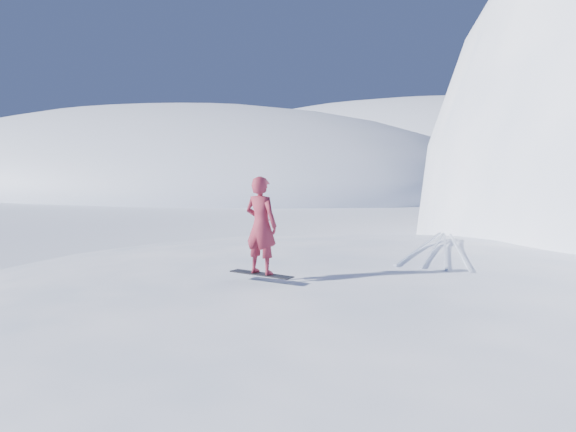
% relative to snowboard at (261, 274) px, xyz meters
% --- Properties ---
extents(ground, '(400.00, 400.00, 0.00)m').
position_rel_snowboard_xyz_m(ground, '(3.20, 0.70, -2.41)').
color(ground, white).
rests_on(ground, ground).
extents(near_ridge, '(36.00, 28.00, 4.80)m').
position_rel_snowboard_xyz_m(near_ridge, '(4.20, 3.70, -2.41)').
color(near_ridge, white).
rests_on(near_ridge, ground).
extents(far_ridge_a, '(120.00, 70.00, 28.00)m').
position_rel_snowboard_xyz_m(far_ridge_a, '(-66.80, 60.70, -2.41)').
color(far_ridge_a, white).
rests_on(far_ridge_a, ground).
extents(far_ridge_c, '(140.00, 90.00, 36.00)m').
position_rel_snowboard_xyz_m(far_ridge_c, '(-36.80, 110.70, -2.41)').
color(far_ridge_c, white).
rests_on(far_ridge_c, ground).
extents(wind_bumps, '(16.00, 14.40, 1.00)m').
position_rel_snowboard_xyz_m(wind_bumps, '(2.64, 2.82, -2.41)').
color(wind_bumps, white).
rests_on(wind_bumps, ground).
extents(snowboard, '(1.42, 0.29, 0.02)m').
position_rel_snowboard_xyz_m(snowboard, '(0.00, 0.00, 0.00)').
color(snowboard, black).
rests_on(snowboard, near_ridge).
extents(snowboarder, '(0.72, 0.48, 1.95)m').
position_rel_snowboard_xyz_m(snowboarder, '(0.00, 0.00, 0.99)').
color(snowboarder, maroon).
rests_on(snowboarder, snowboard).
extents(vapor_plume, '(8.64, 6.91, 6.05)m').
position_rel_snowboard_xyz_m(vapor_plume, '(-45.89, 43.23, -2.41)').
color(vapor_plume, white).
rests_on(vapor_plume, ground).
extents(board_tracks, '(2.51, 5.95, 0.04)m').
position_rel_snowboard_xyz_m(board_tracks, '(1.94, 5.36, 0.01)').
color(board_tracks, silver).
rests_on(board_tracks, ground).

